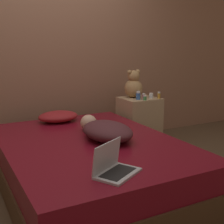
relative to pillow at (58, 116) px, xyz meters
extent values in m
plane|color=brown|center=(0.02, -0.83, -0.51)|extent=(12.00, 12.00, 0.00)
cube|color=#996B51|center=(0.02, 0.49, 0.79)|extent=(8.00, 0.06, 2.60)
cube|color=#4C331E|center=(0.02, -0.83, -0.39)|extent=(1.52, 2.08, 0.24)
cube|color=maroon|center=(0.02, -0.83, -0.17)|extent=(1.49, 2.04, 0.21)
cube|color=tan|center=(1.07, -0.03, -0.19)|extent=(0.46, 0.42, 0.64)
ellipsoid|color=maroon|center=(0.00, 0.00, 0.00)|extent=(0.45, 0.35, 0.12)
ellipsoid|color=#4C2328|center=(0.18, -0.87, 0.02)|extent=(0.44, 0.61, 0.17)
sphere|color=#DBAD8E|center=(0.15, -0.52, 0.02)|extent=(0.17, 0.17, 0.17)
cylinder|color=#DBAD8E|center=(0.35, -0.83, -0.03)|extent=(0.08, 0.26, 0.06)
cube|color=silver|center=(-0.12, -1.60, -0.05)|extent=(0.37, 0.33, 0.02)
cube|color=black|center=(-0.12, -1.60, -0.04)|extent=(0.29, 0.25, 0.00)
cube|color=silver|center=(-0.16, -1.52, 0.06)|extent=(0.29, 0.18, 0.20)
cube|color=black|center=(-0.16, -1.52, 0.06)|extent=(0.25, 0.16, 0.17)
sphere|color=tan|center=(1.02, 0.04, 0.25)|extent=(0.23, 0.23, 0.23)
sphere|color=tan|center=(1.02, 0.04, 0.40)|extent=(0.15, 0.15, 0.15)
sphere|color=tan|center=(0.96, 0.04, 0.45)|extent=(0.06, 0.06, 0.06)
sphere|color=tan|center=(1.08, 0.04, 0.45)|extent=(0.06, 0.06, 0.06)
cylinder|color=#3D8E4C|center=(1.04, -0.20, 0.15)|extent=(0.04, 0.04, 0.05)
cylinder|color=white|center=(1.04, -0.20, 0.18)|extent=(0.04, 0.04, 0.01)
cylinder|color=silver|center=(1.19, -0.10, 0.16)|extent=(0.05, 0.05, 0.05)
cylinder|color=white|center=(1.19, -0.10, 0.19)|extent=(0.05, 0.05, 0.01)
cylinder|color=gold|center=(1.26, -0.18, 0.16)|extent=(0.04, 0.04, 0.07)
cylinder|color=white|center=(1.26, -0.18, 0.21)|extent=(0.03, 0.03, 0.02)
cylinder|color=#3866B2|center=(0.99, -0.12, 0.17)|extent=(0.05, 0.05, 0.08)
cylinder|color=white|center=(0.99, -0.12, 0.22)|extent=(0.05, 0.05, 0.02)
cylinder|color=pink|center=(1.08, -0.11, 0.16)|extent=(0.04, 0.04, 0.05)
cylinder|color=white|center=(1.08, -0.11, 0.19)|extent=(0.04, 0.04, 0.01)
camera|label=1|loc=(-1.07, -3.30, 0.80)|focal=50.00mm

